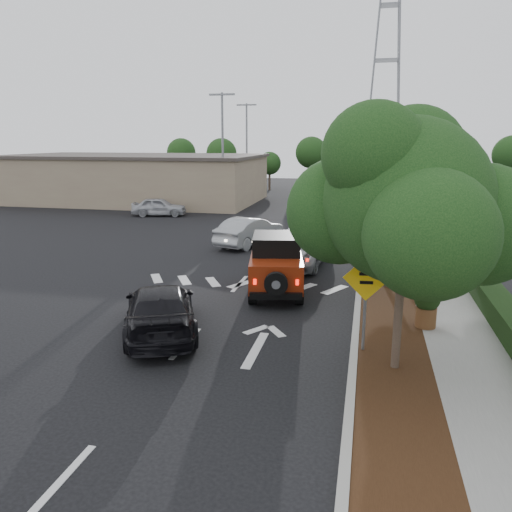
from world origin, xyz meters
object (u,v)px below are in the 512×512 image
(red_jeep, at_px, (276,263))
(silver_suv_ahead, at_px, (297,248))
(speed_hump_sign, at_px, (366,290))
(black_suv_oncoming, at_px, (160,309))

(red_jeep, height_order, silver_suv_ahead, red_jeep)
(silver_suv_ahead, xyz_separation_m, speed_hump_sign, (3.10, -9.30, 1.02))
(speed_hump_sign, bearing_deg, silver_suv_ahead, 103.16)
(silver_suv_ahead, bearing_deg, red_jeep, -86.72)
(silver_suv_ahead, xyz_separation_m, black_suv_oncoming, (-2.72, -9.00, -0.05))
(red_jeep, height_order, black_suv_oncoming, red_jeep)
(speed_hump_sign, bearing_deg, black_suv_oncoming, 171.77)
(red_jeep, height_order, speed_hump_sign, speed_hump_sign)
(speed_hump_sign, bearing_deg, red_jeep, 117.73)
(red_jeep, distance_m, black_suv_oncoming, 5.37)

